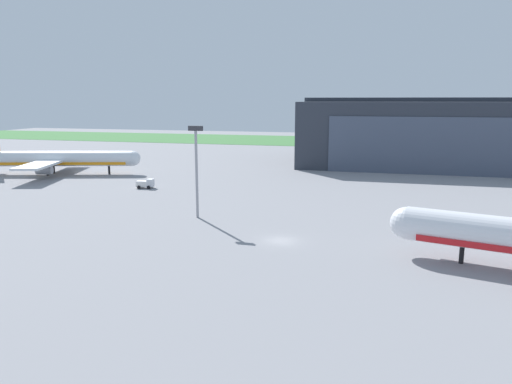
# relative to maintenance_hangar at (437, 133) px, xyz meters

# --- Properties ---
(ground_plane) EXTENTS (440.00, 440.00, 0.00)m
(ground_plane) POSITION_rel_maintenance_hangar_xyz_m (-28.65, -88.44, -9.46)
(ground_plane) COLOR gray
(grass_field_strip) EXTENTS (440.00, 56.00, 0.08)m
(grass_field_strip) POSITION_rel_maintenance_hangar_xyz_m (-28.65, 74.56, -9.42)
(grass_field_strip) COLOR #427A3F
(grass_field_strip) RESTS_ON ground_plane
(maintenance_hangar) EXTENTS (78.05, 41.88, 19.83)m
(maintenance_hangar) POSITION_rel_maintenance_hangar_xyz_m (0.00, 0.00, 0.00)
(maintenance_hangar) COLOR #2D333D
(maintenance_hangar) RESTS_ON ground_plane
(airliner_far_left) EXTENTS (41.84, 34.18, 12.88)m
(airliner_far_left) POSITION_rel_maintenance_hangar_xyz_m (-97.51, -45.00, -5.46)
(airliner_far_left) COLOR silver
(airliner_far_left) RESTS_ON ground_plane
(ops_van) EXTENTS (3.91, 2.54, 2.07)m
(ops_van) POSITION_rel_maintenance_hangar_xyz_m (-65.68, -56.95, -8.41)
(ops_van) COLOR silver
(ops_van) RESTS_ON ground_plane
(apron_light_mast) EXTENTS (2.40, 0.50, 15.10)m
(apron_light_mast) POSITION_rel_maintenance_hangar_xyz_m (-44.71, -78.91, -0.36)
(apron_light_mast) COLOR #99999E
(apron_light_mast) RESTS_ON ground_plane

